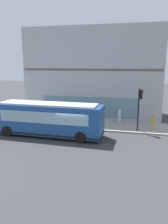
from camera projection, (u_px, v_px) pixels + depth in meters
name	position (u px, v px, depth m)	size (l,w,h in m)	color
ground	(74.00, 139.00, 19.74)	(120.00, 120.00, 0.00)	#38383A
sidewalk_curb	(85.00, 124.00, 24.13)	(4.05, 40.00, 0.15)	#9E9991
building_corner	(94.00, 73.00, 27.99)	(6.51, 16.22, 10.71)	#A8A8AD
city_bus_nearside	(48.00, 119.00, 20.26)	(2.86, 10.12, 3.07)	#1E478C
traffic_light_near_corner	(140.00, 102.00, 20.98)	(0.32, 0.49, 4.12)	black
fire_hydrant	(99.00, 119.00, 24.69)	(0.35, 0.35, 0.74)	yellow
pedestrian_by_light_pole	(153.00, 121.00, 21.60)	(0.32, 0.32, 1.54)	gold
pedestrian_near_building_entrance	(49.00, 112.00, 25.27)	(0.32, 0.32, 1.64)	silver
pedestrian_walking_along_curb	(119.00, 115.00, 24.40)	(0.32, 0.32, 1.55)	silver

